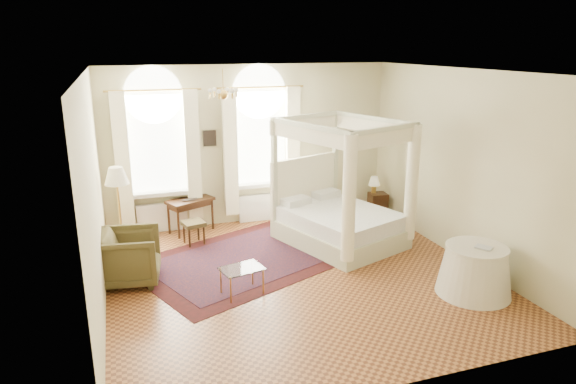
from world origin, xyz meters
The scene contains 18 objects.
ground centered at (0.00, 0.00, 0.00)m, with size 6.00×6.00×0.00m, color #A3612F.
room_walls centered at (0.00, 0.00, 1.98)m, with size 6.00×6.00×6.00m.
window_left centered at (-1.90, 2.87, 1.49)m, with size 1.62×0.27×3.29m.
window_right centered at (0.20, 2.87, 1.49)m, with size 1.62×0.27×3.29m.
chandelier centered at (-0.90, 1.20, 2.91)m, with size 0.51×0.45×0.50m.
wall_pictures centered at (0.09, 2.97, 1.89)m, with size 2.54×0.03×0.39m.
canopy_bed centered at (1.26, 1.15, 0.54)m, with size 2.39×2.64×2.37m.
nightstand centered at (2.70, 2.33, 0.27)m, with size 0.37×0.34×0.53m, color #31190D.
nightstand_lamp centered at (2.63, 2.41, 0.78)m, with size 0.25×0.25×0.37m.
writing_desk centered at (-1.35, 2.70, 0.58)m, with size 1.03×0.81×0.68m.
laptop centered at (-1.37, 2.67, 0.70)m, with size 0.32×0.20×0.02m, color black.
stool centered at (-1.40, 2.00, 0.37)m, with size 0.46×0.46×0.45m.
armchair centered at (-2.61, 0.68, 0.43)m, with size 0.92×0.95×0.86m, color #40381B.
coffee_table centered at (-1.02, -0.29, 0.39)m, with size 0.71×0.56×0.43m.
floor_lamp centered at (-2.70, 1.89, 1.39)m, with size 0.42×0.42×1.63m.
oriental_rug centered at (-0.70, 0.94, 0.01)m, with size 4.30×3.76×0.01m.
side_table centered at (2.35, -1.40, 0.38)m, with size 1.13×1.13×0.77m.
book centered at (2.32, -1.53, 0.78)m, with size 0.18×0.24×0.02m, color black.
Camera 1 is at (-2.62, -7.27, 3.69)m, focal length 32.00 mm.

